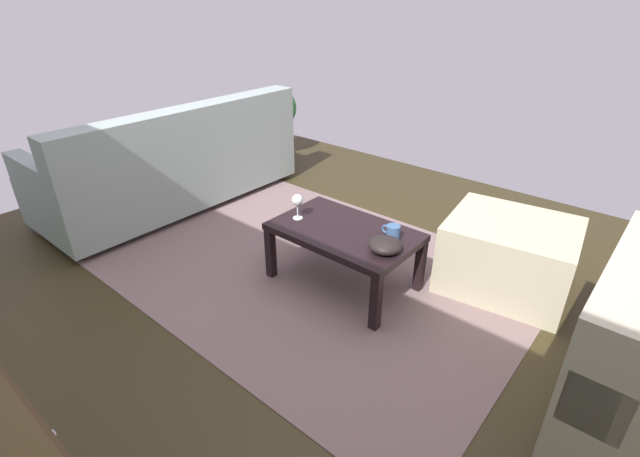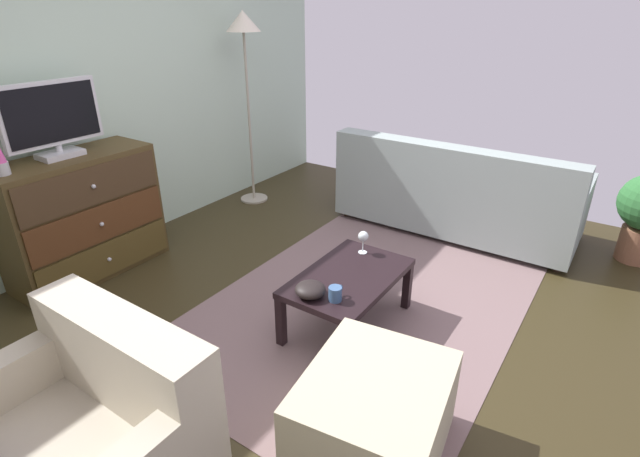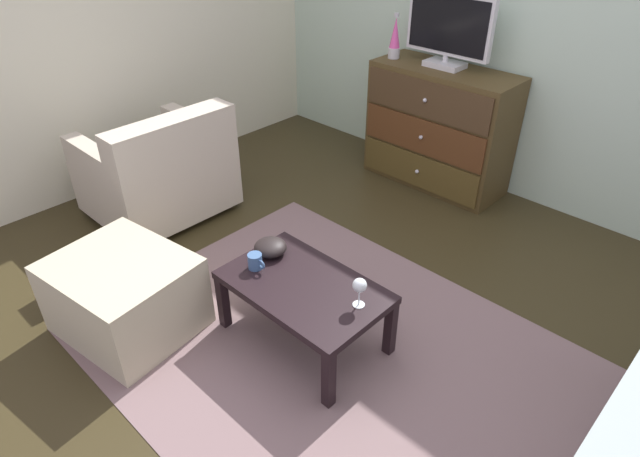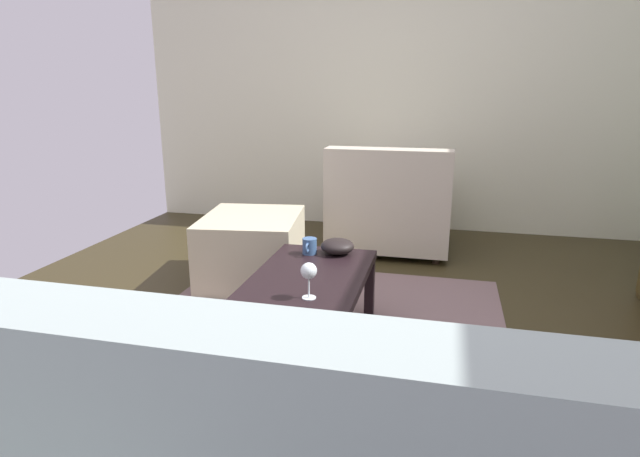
{
  "view_description": "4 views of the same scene",
  "coord_description": "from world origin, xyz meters",
  "px_view_note": "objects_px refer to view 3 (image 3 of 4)",
  "views": [
    {
      "loc": [
        -1.42,
        1.66,
        1.62
      ],
      "look_at": [
        -0.04,
        0.03,
        0.48
      ],
      "focal_mm": 25.54,
      "sensor_mm": 36.0,
      "label": 1
    },
    {
      "loc": [
        -2.21,
        -1.48,
        1.89
      ],
      "look_at": [
        -0.13,
        -0.07,
        0.7
      ],
      "focal_mm": 26.72,
      "sensor_mm": 36.0,
      "label": 2
    },
    {
      "loc": [
        1.5,
        -1.68,
        2.1
      ],
      "look_at": [
        -0.04,
        -0.07,
        0.63
      ],
      "focal_mm": 30.19,
      "sensor_mm": 36.0,
      "label": 3
    },
    {
      "loc": [
        2.25,
        0.38,
        1.23
      ],
      "look_at": [
        -0.22,
        -0.21,
        0.54
      ],
      "focal_mm": 29.22,
      "sensor_mm": 36.0,
      "label": 4
    }
  ],
  "objects_px": {
    "wine_glass": "(360,286)",
    "coffee_table": "(304,292)",
    "dresser": "(439,128)",
    "mug": "(255,261)",
    "lava_lamp": "(395,39)",
    "bowl_decorative": "(270,247)",
    "armchair": "(159,172)",
    "ottoman": "(125,295)",
    "tv": "(449,29)"
  },
  "relations": [
    {
      "from": "wine_glass",
      "to": "coffee_table",
      "type": "bearing_deg",
      "value": -166.71
    },
    {
      "from": "dresser",
      "to": "wine_glass",
      "type": "distance_m",
      "value": 2.09
    },
    {
      "from": "mug",
      "to": "dresser",
      "type": "bearing_deg",
      "value": 96.5
    },
    {
      "from": "lava_lamp",
      "to": "bowl_decorative",
      "type": "bearing_deg",
      "value": -71.2
    },
    {
      "from": "dresser",
      "to": "coffee_table",
      "type": "relative_size",
      "value": 1.31
    },
    {
      "from": "dresser",
      "to": "armchair",
      "type": "distance_m",
      "value": 2.13
    },
    {
      "from": "wine_glass",
      "to": "bowl_decorative",
      "type": "height_order",
      "value": "wine_glass"
    },
    {
      "from": "bowl_decorative",
      "to": "ottoman",
      "type": "bearing_deg",
      "value": -124.08
    },
    {
      "from": "ottoman",
      "to": "tv",
      "type": "bearing_deg",
      "value": 85.26
    },
    {
      "from": "tv",
      "to": "armchair",
      "type": "xyz_separation_m",
      "value": [
        -1.11,
        -1.81,
        -0.85
      ]
    },
    {
      "from": "tv",
      "to": "wine_glass",
      "type": "distance_m",
      "value": 2.24
    },
    {
      "from": "lava_lamp",
      "to": "mug",
      "type": "xyz_separation_m",
      "value": [
        0.68,
        -2.03,
        -0.65
      ]
    },
    {
      "from": "mug",
      "to": "coffee_table",
      "type": "bearing_deg",
      "value": 15.9
    },
    {
      "from": "lava_lamp",
      "to": "coffee_table",
      "type": "bearing_deg",
      "value": -63.78
    },
    {
      "from": "coffee_table",
      "to": "wine_glass",
      "type": "relative_size",
      "value": 5.35
    },
    {
      "from": "tv",
      "to": "armchair",
      "type": "height_order",
      "value": "tv"
    },
    {
      "from": "bowl_decorative",
      "to": "armchair",
      "type": "xyz_separation_m",
      "value": [
        -1.34,
        0.14,
        -0.07
      ]
    },
    {
      "from": "lava_lamp",
      "to": "bowl_decorative",
      "type": "height_order",
      "value": "lava_lamp"
    },
    {
      "from": "ottoman",
      "to": "lava_lamp",
      "type": "bearing_deg",
      "value": 94.41
    },
    {
      "from": "lava_lamp",
      "to": "armchair",
      "type": "distance_m",
      "value": 2.02
    },
    {
      "from": "bowl_decorative",
      "to": "tv",
      "type": "bearing_deg",
      "value": 96.69
    },
    {
      "from": "lava_lamp",
      "to": "ottoman",
      "type": "relative_size",
      "value": 0.47
    },
    {
      "from": "tv",
      "to": "ottoman",
      "type": "bearing_deg",
      "value": -94.74
    },
    {
      "from": "armchair",
      "to": "lava_lamp",
      "type": "bearing_deg",
      "value": 68.28
    },
    {
      "from": "wine_glass",
      "to": "armchair",
      "type": "relative_size",
      "value": 0.17
    },
    {
      "from": "tv",
      "to": "coffee_table",
      "type": "relative_size",
      "value": 0.8
    },
    {
      "from": "tv",
      "to": "mug",
      "type": "xyz_separation_m",
      "value": [
        0.27,
        -2.1,
        -0.77
      ]
    },
    {
      "from": "dresser",
      "to": "armchair",
      "type": "relative_size",
      "value": 1.22
    },
    {
      "from": "mug",
      "to": "armchair",
      "type": "height_order",
      "value": "armchair"
    },
    {
      "from": "tv",
      "to": "lava_lamp",
      "type": "height_order",
      "value": "tv"
    },
    {
      "from": "bowl_decorative",
      "to": "armchair",
      "type": "distance_m",
      "value": 1.35
    },
    {
      "from": "coffee_table",
      "to": "tv",
      "type": "bearing_deg",
      "value": 105.19
    },
    {
      "from": "dresser",
      "to": "tv",
      "type": "bearing_deg",
      "value": 145.87
    },
    {
      "from": "wine_glass",
      "to": "armchair",
      "type": "distance_m",
      "value": 1.97
    },
    {
      "from": "mug",
      "to": "ottoman",
      "type": "bearing_deg",
      "value": -133.4
    },
    {
      "from": "lava_lamp",
      "to": "mug",
      "type": "relative_size",
      "value": 2.89
    },
    {
      "from": "wine_glass",
      "to": "bowl_decorative",
      "type": "bearing_deg",
      "value": -179.32
    },
    {
      "from": "ottoman",
      "to": "coffee_table",
      "type": "bearing_deg",
      "value": 37.89
    },
    {
      "from": "coffee_table",
      "to": "mug",
      "type": "relative_size",
      "value": 7.36
    },
    {
      "from": "mug",
      "to": "tv",
      "type": "bearing_deg",
      "value": 97.38
    },
    {
      "from": "coffee_table",
      "to": "armchair",
      "type": "xyz_separation_m",
      "value": [
        -1.66,
        0.2,
        0.02
      ]
    },
    {
      "from": "dresser",
      "to": "coffee_table",
      "type": "distance_m",
      "value": 2.06
    },
    {
      "from": "lava_lamp",
      "to": "mug",
      "type": "height_order",
      "value": "lava_lamp"
    },
    {
      "from": "tv",
      "to": "bowl_decorative",
      "type": "distance_m",
      "value": 2.11
    },
    {
      "from": "wine_glass",
      "to": "mug",
      "type": "relative_size",
      "value": 1.38
    },
    {
      "from": "coffee_table",
      "to": "mug",
      "type": "xyz_separation_m",
      "value": [
        -0.28,
        -0.08,
        0.09
      ]
    },
    {
      "from": "mug",
      "to": "ottoman",
      "type": "height_order",
      "value": "mug"
    },
    {
      "from": "tv",
      "to": "bowl_decorative",
      "type": "bearing_deg",
      "value": -83.31
    },
    {
      "from": "dresser",
      "to": "lava_lamp",
      "type": "distance_m",
      "value": 0.75
    },
    {
      "from": "ottoman",
      "to": "mug",
      "type": "bearing_deg",
      "value": 46.6
    }
  ]
}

